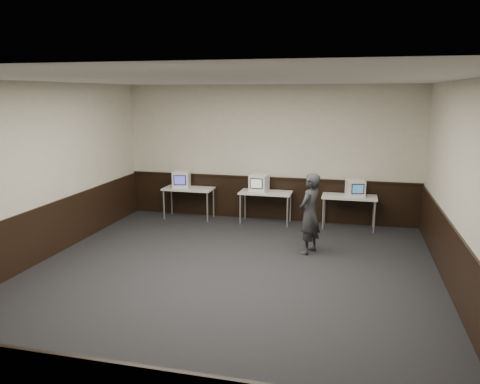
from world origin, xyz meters
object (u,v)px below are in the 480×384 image
desk_center (266,195)px  emac_left (181,179)px  desk_left (189,191)px  emac_right (355,188)px  emac_center (259,183)px  desk_right (349,199)px  person (310,214)px

desk_center → emac_left: bearing=179.6°
desk_left → emac_right: (3.92, 0.01, 0.26)m
emac_center → emac_right: size_ratio=0.98×
desk_left → desk_right: (3.80, 0.00, 0.00)m
desk_right → emac_left: 3.99m
emac_left → person: 3.79m
emac_left → person: size_ratio=0.31×
desk_center → emac_right: size_ratio=2.53×
desk_right → emac_left: bearing=179.8°
emac_center → desk_center: bearing=-3.6°
desk_center → desk_right: same height
emac_right → desk_left: bearing=163.9°
emac_left → person: (3.28, -1.89, -0.18)m
emac_left → emac_center: 1.92m
emac_left → emac_right: (4.10, -0.01, -0.01)m
desk_left → desk_right: bearing=0.0°
person → desk_center: bearing=-124.8°
desk_center → emac_center: (-0.17, 0.03, 0.27)m
desk_left → emac_center: 1.76m
desk_right → emac_right: bearing=3.0°
desk_center → emac_left: emac_left is taller
desk_right → person: 2.01m
emac_right → person: 2.06m
emac_right → person: bearing=-129.8°
desk_left → emac_left: emac_left is taller
desk_left → person: 3.62m
emac_center → person: (1.36, -1.90, -0.18)m
desk_center → emac_left: 2.10m
desk_center → emac_center: bearing=170.0°
emac_right → person: person is taller
desk_left → desk_right: same height
desk_left → person: (3.09, -1.88, 0.09)m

